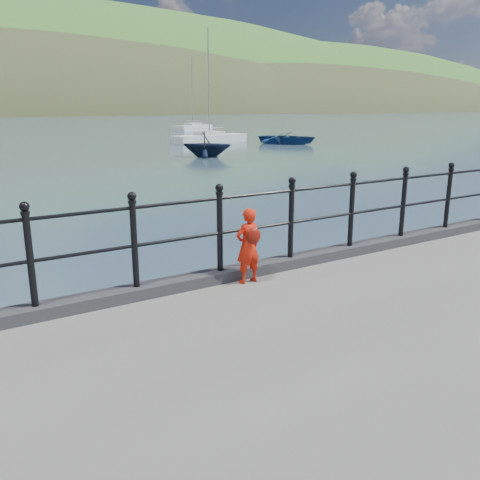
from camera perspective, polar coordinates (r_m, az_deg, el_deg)
ground at (r=7.28m, az=-6.95°, el=-12.49°), size 600.00×600.00×0.00m
kerb at (r=6.73m, az=-6.69°, el=-4.86°), size 60.00×0.30×0.15m
railing at (r=6.51m, az=-6.89°, el=1.36°), size 18.11×0.11×1.20m
far_shore at (r=250.06m, az=-22.55°, el=7.87°), size 830.00×200.00×156.00m
child at (r=6.78m, az=0.93°, el=-0.61°), size 0.39×0.32×1.03m
launch_blue at (r=45.64m, az=5.37°, el=11.35°), size 5.77×6.25×1.06m
launch_navy at (r=33.95m, az=-3.75°, el=10.68°), size 4.20×4.17×1.68m
sailboat_far at (r=69.81m, az=-5.29°, el=12.42°), size 6.95×5.04×9.80m
sailboat_near at (r=47.22m, az=-3.44°, el=11.27°), size 7.62×3.33×9.98m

